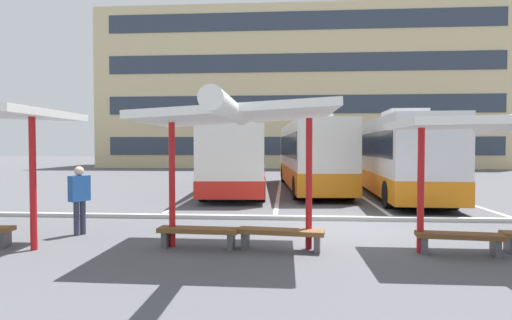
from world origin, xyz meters
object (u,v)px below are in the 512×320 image
at_px(coach_bus_1, 310,156).
at_px(bench_2, 281,234).
at_px(bench_1, 198,233).
at_px(waiting_passenger_0, 79,195).
at_px(coach_bus_0, 238,159).
at_px(waiting_shelter_1, 238,117).
at_px(bench_3, 459,239).
at_px(waiting_shelter_2, 510,125).
at_px(coach_bus_2, 396,158).

relative_size(coach_bus_1, bench_2, 6.30).
height_order(bench_1, waiting_passenger_0, waiting_passenger_0).
bearing_deg(coach_bus_0, coach_bus_1, 13.56).
bearing_deg(bench_1, coach_bus_1, 76.18).
height_order(coach_bus_1, waiting_shelter_1, coach_bus_1).
relative_size(coach_bus_1, waiting_passenger_0, 6.91).
relative_size(bench_3, waiting_passenger_0, 0.99).
xyz_separation_m(coach_bus_0, waiting_shelter_2, (6.85, -12.32, 1.05)).
bearing_deg(waiting_shelter_2, bench_3, 171.66).
bearing_deg(bench_2, coach_bus_2, 63.76).
relative_size(waiting_shelter_1, bench_3, 3.02).
bearing_deg(bench_3, waiting_passenger_0, 171.30).
bearing_deg(bench_1, waiting_shelter_1, -10.94).
height_order(waiting_shelter_1, waiting_passenger_0, waiting_shelter_1).
relative_size(bench_1, bench_3, 1.04).
height_order(coach_bus_2, bench_2, coach_bus_2).
relative_size(coach_bus_2, bench_2, 5.87).
bearing_deg(waiting_shelter_2, coach_bus_0, 119.08).
xyz_separation_m(bench_2, waiting_passenger_0, (-5.07, 1.19, 0.67)).
height_order(coach_bus_0, waiting_shelter_2, coach_bus_0).
bearing_deg(coach_bus_2, bench_1, -123.89).
bearing_deg(coach_bus_1, waiting_shelter_2, -76.42).
distance_m(bench_1, waiting_passenger_0, 3.53).
bearing_deg(waiting_shelter_1, coach_bus_0, 96.53).
bearing_deg(waiting_shelter_2, waiting_shelter_1, 178.50).
bearing_deg(waiting_passenger_0, coach_bus_1, 61.26).
distance_m(bench_1, bench_2, 1.80).
xyz_separation_m(coach_bus_0, bench_1, (0.49, -12.00, -1.26)).
distance_m(coach_bus_1, coach_bus_2, 4.56).
xyz_separation_m(bench_1, waiting_passenger_0, (-3.27, 1.15, 0.67)).
bearing_deg(coach_bus_0, bench_2, -79.22).
relative_size(waiting_shelter_1, waiting_passenger_0, 3.00).
bearing_deg(waiting_shelter_1, bench_3, -0.14).
height_order(waiting_shelter_2, waiting_passenger_0, waiting_shelter_2).
xyz_separation_m(coach_bus_2, waiting_shelter_2, (-0.48, -10.50, 0.92)).
height_order(waiting_shelter_2, bench_3, waiting_shelter_2).
distance_m(bench_2, bench_3, 3.66).
distance_m(coach_bus_1, waiting_passenger_0, 13.40).
height_order(bench_1, bench_2, same).
relative_size(bench_1, bench_2, 0.94).
height_order(coach_bus_2, waiting_passenger_0, coach_bus_2).
bearing_deg(bench_2, waiting_shelter_1, -171.50).
distance_m(waiting_shelter_1, bench_1, 2.68).
height_order(bench_2, waiting_shelter_2, waiting_shelter_2).
xyz_separation_m(coach_bus_2, bench_2, (-5.04, -10.22, -1.38)).
distance_m(waiting_shelter_1, bench_2, 2.67).
distance_m(bench_1, waiting_shelter_2, 6.77).
relative_size(bench_1, waiting_shelter_2, 0.40).
xyz_separation_m(coach_bus_1, waiting_shelter_2, (3.19, -13.20, 0.93)).
height_order(coach_bus_2, waiting_shelter_2, coach_bus_2).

